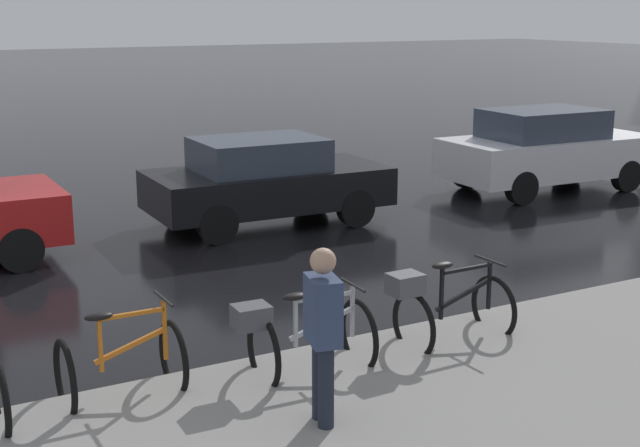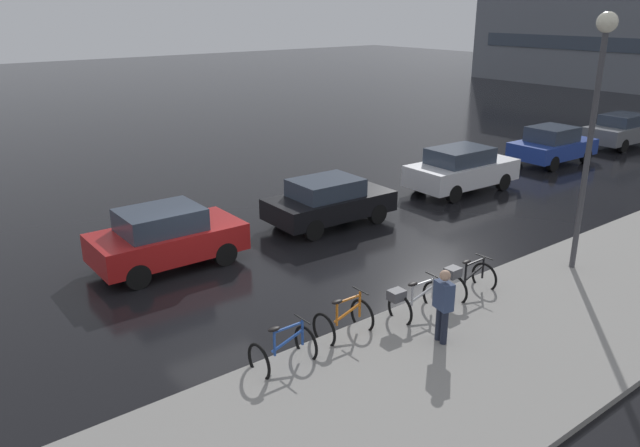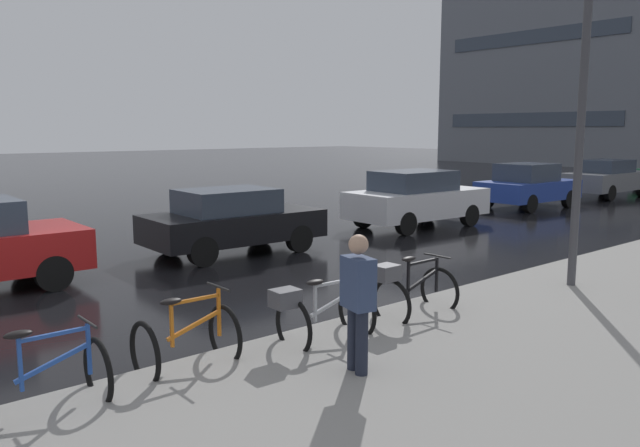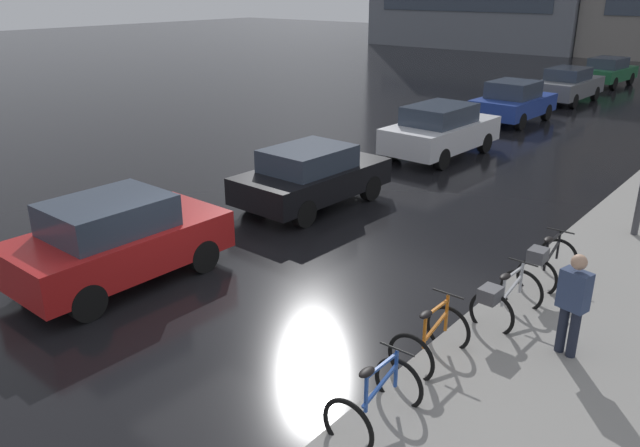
{
  "view_description": "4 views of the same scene",
  "coord_description": "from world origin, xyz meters",
  "px_view_note": "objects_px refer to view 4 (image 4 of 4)",
  "views": [
    {
      "loc": [
        11.38,
        -1.45,
        3.62
      ],
      "look_at": [
        2.22,
        3.64,
        1.06
      ],
      "focal_mm": 50.0,
      "sensor_mm": 36.0,
      "label": 1
    },
    {
      "loc": [
        12.44,
        -6.75,
        6.54
      ],
      "look_at": [
        1.75,
        1.64,
        1.77
      ],
      "focal_mm": 35.0,
      "sensor_mm": 36.0,
      "label": 2
    },
    {
      "loc": [
        10.04,
        -2.61,
        2.82
      ],
      "look_at": [
        1.04,
        4.99,
        1.04
      ],
      "focal_mm": 35.0,
      "sensor_mm": 36.0,
      "label": 3
    },
    {
      "loc": [
        7.39,
        -6.24,
        5.12
      ],
      "look_at": [
        0.29,
        2.46,
        0.8
      ],
      "focal_mm": 35.0,
      "sensor_mm": 36.0,
      "label": 4
    }
  ],
  "objects_px": {
    "bicycle_second": "(430,341)",
    "car_blue": "(513,102)",
    "car_red": "(117,240)",
    "car_black": "(311,176)",
    "car_grey": "(568,85)",
    "bicycle_nearest": "(375,402)",
    "car_white": "(441,130)",
    "bicycle_third": "(504,299)",
    "pedestrian": "(572,303)",
    "bicycle_farthest": "(546,263)",
    "car_green": "(608,71)"
  },
  "relations": [
    {
      "from": "bicycle_nearest",
      "to": "car_blue",
      "type": "height_order",
      "value": "car_blue"
    },
    {
      "from": "car_black",
      "to": "pedestrian",
      "type": "xyz_separation_m",
      "value": [
        7.23,
        -2.94,
        0.19
      ]
    },
    {
      "from": "car_red",
      "to": "car_black",
      "type": "height_order",
      "value": "car_red"
    },
    {
      "from": "bicycle_third",
      "to": "bicycle_farthest",
      "type": "distance_m",
      "value": 1.74
    },
    {
      "from": "car_blue",
      "to": "car_grey",
      "type": "xyz_separation_m",
      "value": [
        0.14,
        5.84,
        -0.0
      ]
    },
    {
      "from": "car_blue",
      "to": "bicycle_nearest",
      "type": "bearing_deg",
      "value": -71.54
    },
    {
      "from": "car_grey",
      "to": "pedestrian",
      "type": "height_order",
      "value": "pedestrian"
    },
    {
      "from": "car_black",
      "to": "bicycle_nearest",
      "type": "bearing_deg",
      "value": -44.78
    },
    {
      "from": "bicycle_second",
      "to": "pedestrian",
      "type": "xyz_separation_m",
      "value": [
        1.47,
        1.32,
        0.55
      ]
    },
    {
      "from": "car_black",
      "to": "car_grey",
      "type": "relative_size",
      "value": 0.91
    },
    {
      "from": "bicycle_third",
      "to": "car_white",
      "type": "xyz_separation_m",
      "value": [
        -6.0,
        8.76,
        0.35
      ]
    },
    {
      "from": "bicycle_third",
      "to": "car_white",
      "type": "bearing_deg",
      "value": 124.39
    },
    {
      "from": "car_white",
      "to": "car_green",
      "type": "xyz_separation_m",
      "value": [
        -0.33,
        18.85,
        -0.07
      ]
    },
    {
      "from": "bicycle_nearest",
      "to": "bicycle_second",
      "type": "bearing_deg",
      "value": 96.06
    },
    {
      "from": "car_red",
      "to": "car_blue",
      "type": "relative_size",
      "value": 0.98
    },
    {
      "from": "car_black",
      "to": "car_green",
      "type": "relative_size",
      "value": 1.01
    },
    {
      "from": "bicycle_nearest",
      "to": "car_white",
      "type": "distance_m",
      "value": 13.43
    },
    {
      "from": "car_black",
      "to": "car_grey",
      "type": "bearing_deg",
      "value": 90.41
    },
    {
      "from": "bicycle_third",
      "to": "car_black",
      "type": "bearing_deg",
      "value": 157.22
    },
    {
      "from": "bicycle_second",
      "to": "bicycle_farthest",
      "type": "xyz_separation_m",
      "value": [
        0.36,
        3.43,
        0.1
      ]
    },
    {
      "from": "bicycle_second",
      "to": "car_red",
      "type": "bearing_deg",
      "value": -168.4
    },
    {
      "from": "bicycle_nearest",
      "to": "car_blue",
      "type": "distance_m",
      "value": 19.61
    },
    {
      "from": "bicycle_farthest",
      "to": "car_green",
      "type": "height_order",
      "value": "car_green"
    },
    {
      "from": "car_grey",
      "to": "pedestrian",
      "type": "xyz_separation_m",
      "value": [
        7.36,
        -21.48,
        0.16
      ]
    },
    {
      "from": "bicycle_nearest",
      "to": "car_red",
      "type": "distance_m",
      "value": 5.99
    },
    {
      "from": "bicycle_farthest",
      "to": "car_green",
      "type": "distance_m",
      "value": 26.65
    },
    {
      "from": "bicycle_nearest",
      "to": "car_white",
      "type": "relative_size",
      "value": 0.26
    },
    {
      "from": "bicycle_third",
      "to": "car_black",
      "type": "xyz_separation_m",
      "value": [
        -6.11,
        2.56,
        0.28
      ]
    },
    {
      "from": "bicycle_second",
      "to": "car_red",
      "type": "relative_size",
      "value": 0.28
    },
    {
      "from": "car_red",
      "to": "car_white",
      "type": "bearing_deg",
      "value": 89.35
    },
    {
      "from": "bicycle_nearest",
      "to": "bicycle_second",
      "type": "distance_m",
      "value": 1.65
    },
    {
      "from": "car_black",
      "to": "car_blue",
      "type": "bearing_deg",
      "value": 91.22
    },
    {
      "from": "bicycle_nearest",
      "to": "car_grey",
      "type": "bearing_deg",
      "value": 103.95
    },
    {
      "from": "car_grey",
      "to": "car_green",
      "type": "xyz_separation_m",
      "value": [
        -0.1,
        6.51,
        -0.03
      ]
    },
    {
      "from": "car_green",
      "to": "bicycle_third",
      "type": "bearing_deg",
      "value": -77.08
    },
    {
      "from": "bicycle_nearest",
      "to": "car_blue",
      "type": "xyz_separation_m",
      "value": [
        -6.21,
        18.59,
        0.4
      ]
    },
    {
      "from": "car_white",
      "to": "car_blue",
      "type": "relative_size",
      "value": 1.1
    },
    {
      "from": "car_red",
      "to": "bicycle_nearest",
      "type": "bearing_deg",
      "value": -4.31
    },
    {
      "from": "bicycle_nearest",
      "to": "car_red",
      "type": "bearing_deg",
      "value": 175.69
    },
    {
      "from": "car_red",
      "to": "car_black",
      "type": "relative_size",
      "value": 0.96
    },
    {
      "from": "car_red",
      "to": "car_grey",
      "type": "bearing_deg",
      "value": 90.26
    },
    {
      "from": "car_white",
      "to": "pedestrian",
      "type": "relative_size",
      "value": 2.57
    },
    {
      "from": "car_black",
      "to": "car_white",
      "type": "height_order",
      "value": "car_white"
    },
    {
      "from": "car_red",
      "to": "car_grey",
      "type": "distance_m",
      "value": 23.98
    },
    {
      "from": "bicycle_second",
      "to": "bicycle_farthest",
      "type": "distance_m",
      "value": 3.45
    },
    {
      "from": "car_white",
      "to": "pedestrian",
      "type": "distance_m",
      "value": 11.59
    },
    {
      "from": "bicycle_second",
      "to": "car_red",
      "type": "xyz_separation_m",
      "value": [
        -5.79,
        -1.19,
        0.41
      ]
    },
    {
      "from": "bicycle_second",
      "to": "car_blue",
      "type": "distance_m",
      "value": 18.0
    },
    {
      "from": "bicycle_farthest",
      "to": "bicycle_third",
      "type": "bearing_deg",
      "value": -90.67
    },
    {
      "from": "bicycle_farthest",
      "to": "car_white",
      "type": "bearing_deg",
      "value": 130.57
    }
  ]
}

